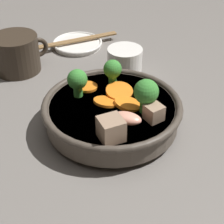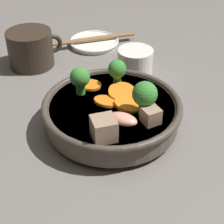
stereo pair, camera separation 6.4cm
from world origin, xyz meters
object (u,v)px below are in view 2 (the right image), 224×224
(stirfry_bowl, at_px, (112,111))
(dark_mug, at_px, (31,49))
(side_saucer, at_px, (94,42))
(chopsticks_pair, at_px, (94,39))
(tea_cup, at_px, (135,64))

(stirfry_bowl, xyz_separation_m, dark_mug, (-0.10, 0.27, 0.00))
(dark_mug, bearing_deg, side_saucer, 18.28)
(dark_mug, xyz_separation_m, chopsticks_pair, (0.16, 0.05, -0.02))
(dark_mug, distance_m, chopsticks_pair, 0.17)
(dark_mug, relative_size, chopsticks_pair, 0.59)
(dark_mug, bearing_deg, stirfry_bowl, -70.61)
(side_saucer, distance_m, tea_cup, 0.18)
(tea_cup, height_order, dark_mug, dark_mug)
(tea_cup, relative_size, dark_mug, 0.60)
(stirfry_bowl, height_order, dark_mug, stirfry_bowl)
(side_saucer, bearing_deg, stirfry_bowl, -100.94)
(stirfry_bowl, xyz_separation_m, side_saucer, (0.06, 0.32, -0.03))
(stirfry_bowl, height_order, chopsticks_pair, stirfry_bowl)
(chopsticks_pair, bearing_deg, stirfry_bowl, -100.94)
(side_saucer, xyz_separation_m, tea_cup, (0.04, -0.18, 0.03))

